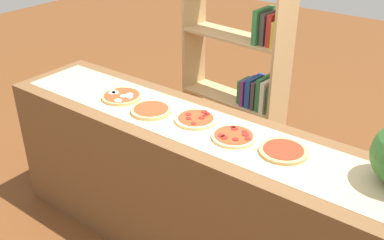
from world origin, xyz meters
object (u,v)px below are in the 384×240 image
pizza_pepperoni_3 (234,136)px  pizza_mozzarella_0 (121,96)px  pizza_plain_4 (283,151)px  bookshelf (246,77)px  pizza_pepperoni_2 (196,119)px  pizza_plain_1 (151,110)px

pizza_pepperoni_3 → pizza_mozzarella_0: bearing=-179.5°
pizza_plain_4 → pizza_mozzarella_0: bearing=-178.3°
pizza_plain_4 → bookshelf: (-0.82, 1.03, -0.17)m
pizza_pepperoni_2 → pizza_plain_4: 0.53m
pizza_pepperoni_3 → bookshelf: bookshelf is taller
pizza_plain_1 → pizza_pepperoni_2: pizza_pepperoni_2 is taller
pizza_pepperoni_2 → pizza_plain_1: bearing=-165.7°
pizza_plain_4 → pizza_pepperoni_2: bearing=179.2°
pizza_mozzarella_0 → pizza_pepperoni_3: (0.79, 0.01, -0.00)m
pizza_plain_4 → bookshelf: bearing=128.3°
pizza_pepperoni_3 → pizza_plain_4: bearing=5.4°
pizza_mozzarella_0 → pizza_pepperoni_3: pizza_mozzarella_0 is taller
pizza_plain_4 → bookshelf: size_ratio=0.15×
pizza_pepperoni_3 → pizza_pepperoni_2: bearing=173.0°
pizza_plain_4 → pizza_pepperoni_3: bearing=-174.6°
pizza_plain_1 → pizza_plain_4: 0.79m
pizza_mozzarella_0 → bookshelf: size_ratio=0.16×
pizza_plain_1 → pizza_pepperoni_3: same height
pizza_plain_1 → bookshelf: bookshelf is taller
pizza_plain_1 → pizza_pepperoni_3: (0.53, 0.03, -0.00)m
pizza_mozzarella_0 → pizza_pepperoni_2: (0.53, 0.04, -0.00)m
pizza_mozzarella_0 → pizza_plain_4: bearing=1.7°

